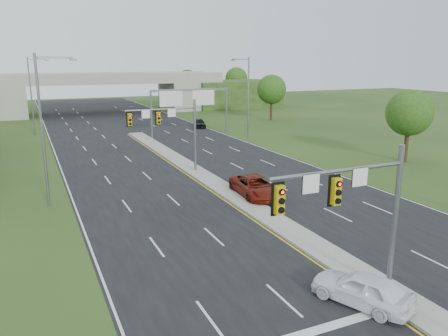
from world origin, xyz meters
name	(u,v)px	position (x,y,z in m)	size (l,w,h in m)	color
ground	(388,294)	(0.00, 0.00, 0.00)	(240.00, 240.00, 0.00)	#233F16
road	(165,153)	(0.00, 35.00, 0.01)	(24.00, 160.00, 0.02)	black
median	(203,176)	(0.00, 23.00, 0.10)	(2.00, 54.00, 0.16)	gray
lane_markings	(177,164)	(-0.60, 28.91, 0.02)	(23.72, 160.00, 0.01)	gold
signal_mast_near	(358,203)	(-2.26, -0.07, 4.73)	(6.62, 0.60, 7.00)	slate
signal_mast_far	(172,125)	(-2.26, 24.93, 4.73)	(6.62, 0.60, 7.00)	slate
sign_gantry	(189,99)	(6.68, 44.92, 5.24)	(11.58, 0.44, 6.67)	slate
overpass	(101,95)	(0.00, 80.00, 3.55)	(80.00, 14.00, 8.10)	gray
lightpole_l_mid	(44,124)	(-13.30, 20.00, 6.10)	(2.85, 0.25, 11.00)	slate
lightpole_l_far	(32,92)	(-13.30, 55.00, 6.10)	(2.85, 0.25, 11.00)	slate
lightpole_r_far	(247,94)	(13.30, 40.00, 6.10)	(2.85, 0.25, 11.00)	slate
tree_r_near	(409,113)	(22.00, 20.00, 5.18)	(4.80, 4.80, 7.60)	#382316
tree_r_mid	(272,90)	(26.00, 55.00, 5.51)	(5.20, 5.20, 8.12)	#382316
tree_back_c	(187,81)	(24.00, 94.00, 5.51)	(5.60, 5.60, 8.32)	#382316
tree_back_d	(236,79)	(38.00, 94.00, 5.84)	(6.00, 6.00, 8.85)	#382316
car_white	(362,288)	(-1.77, -0.19, 0.78)	(1.79, 4.44, 1.51)	white
car_far_a	(255,187)	(1.50, 15.64, 0.82)	(2.65, 5.74, 1.59)	#631409
car_far_c	(199,123)	(11.00, 52.18, 0.72)	(1.64, 4.08, 1.39)	black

